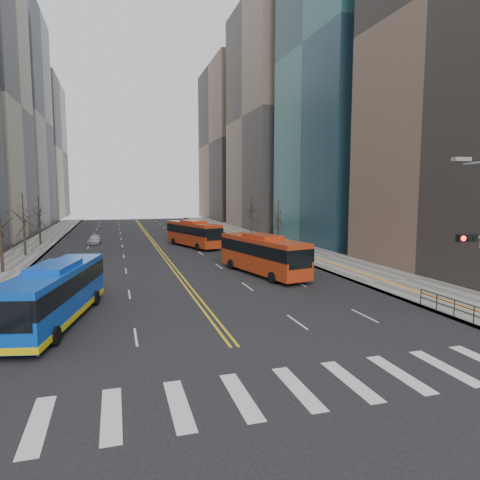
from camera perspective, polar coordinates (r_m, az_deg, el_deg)
name	(u,v)px	position (r m, az deg, el deg)	size (l,w,h in m)	color
ground	(270,392)	(17.68, 3.99, -19.57)	(220.00, 220.00, 0.00)	black
sidewalk_right	(275,243)	(64.63, 4.69, -0.38)	(7.00, 130.00, 0.15)	slate
sidewalk_left	(28,252)	(61.35, -26.47, -1.41)	(5.00, 130.00, 0.15)	slate
crosswalk	(270,392)	(17.68, 3.99, -19.56)	(26.70, 4.00, 0.01)	silver
centerline	(151,240)	(70.53, -11.72, 0.02)	(0.55, 100.00, 0.01)	gold
office_towers	(143,104)	(85.13, -12.80, 17.26)	(83.00, 134.00, 58.00)	gray
pedestrian_railing	(454,305)	(29.65, 26.68, -7.76)	(0.06, 6.06, 1.02)	black
street_trees	(100,218)	(49.54, -18.20, 2.81)	(35.20, 47.20, 7.60)	black
blue_bus	(56,292)	(27.63, -23.37, -6.39)	(5.12, 12.50, 3.55)	blue
red_bus_near	(263,252)	(40.09, 3.02, -1.67)	(5.22, 12.24, 3.76)	#B33313
red_bus_far	(193,232)	(60.47, -6.24, 1.04)	(6.09, 12.12, 3.74)	#B33313
car_dark_mid	(184,233)	(73.41, -7.41, 0.97)	(1.87, 4.65, 1.59)	black
car_silver	(95,240)	(67.33, -18.81, 0.02)	(1.69, 4.15, 1.20)	#ABABB1
car_dark_far	(212,228)	(83.66, -3.82, 1.57)	(2.08, 4.52, 1.25)	black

